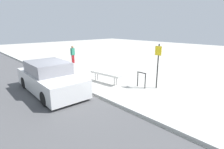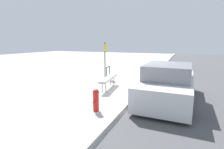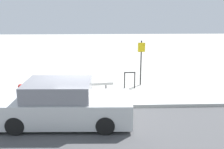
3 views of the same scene
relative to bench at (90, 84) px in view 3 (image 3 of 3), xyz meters
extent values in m
plane|color=#ADAAA3|center=(-0.20, -1.61, -0.51)|extent=(60.00, 60.00, 0.00)
cube|color=#B7B7B2|center=(-0.20, -1.61, -0.45)|extent=(60.00, 0.20, 0.13)
cylinder|color=#515156|center=(-0.72, -0.18, -0.28)|extent=(0.04, 0.04, 0.46)
cylinder|color=#515156|center=(0.74, 0.00, -0.28)|extent=(0.04, 0.04, 0.46)
cylinder|color=#515156|center=(-0.74, 0.00, -0.28)|extent=(0.04, 0.04, 0.46)
cylinder|color=#515156|center=(0.72, 0.18, -0.28)|extent=(0.04, 0.04, 0.46)
cube|color=#B2B2AD|center=(0.00, 0.00, 0.01)|extent=(2.13, 0.58, 0.12)
cylinder|color=black|center=(1.66, 0.87, -0.11)|extent=(0.05, 0.05, 0.80)
cylinder|color=black|center=(2.16, 0.86, -0.11)|extent=(0.05, 0.05, 0.80)
cylinder|color=black|center=(1.91, 0.87, 0.29)|extent=(0.55, 0.06, 0.05)
cylinder|color=black|center=(2.53, 1.36, 0.64)|extent=(0.06, 0.06, 2.30)
cube|color=yellow|center=(2.53, 1.32, 1.46)|extent=(0.36, 0.02, 0.46)
cylinder|color=red|center=(-2.87, -0.79, -0.21)|extent=(0.20, 0.20, 0.60)
sphere|color=red|center=(-2.87, -0.79, 0.14)|extent=(0.22, 0.22, 0.22)
cylinder|color=red|center=(-3.01, -0.79, -0.15)|extent=(0.08, 0.07, 0.07)
cylinder|color=red|center=(-2.73, -0.79, -0.15)|extent=(0.08, 0.07, 0.07)
cylinder|color=black|center=(0.70, -2.12, -0.21)|extent=(0.61, 0.20, 0.60)
cylinder|color=black|center=(0.65, -3.81, -0.21)|extent=(0.61, 0.20, 0.60)
cylinder|color=black|center=(-2.09, -2.04, -0.21)|extent=(0.61, 0.20, 0.60)
cylinder|color=black|center=(-2.14, -3.72, -0.21)|extent=(0.61, 0.20, 0.60)
cube|color=silver|center=(-0.72, -2.92, 0.01)|extent=(4.57, 1.96, 0.82)
cube|color=gray|center=(-0.90, -2.92, 0.69)|extent=(2.21, 1.71, 0.57)
camera|label=1|loc=(7.34, -6.25, 2.58)|focal=28.00mm
camera|label=2|loc=(-7.88, -3.46, 1.80)|focal=28.00mm
camera|label=3|loc=(0.59, -10.91, 3.30)|focal=40.00mm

